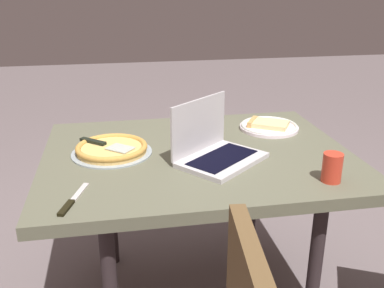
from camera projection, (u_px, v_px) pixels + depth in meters
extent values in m
cube|color=#585845|center=(197.00, 157.00, 1.73)|extent=(1.20, 0.93, 0.04)
cylinder|color=#2B2123|center=(313.00, 280.00, 1.59)|extent=(0.05, 0.05, 0.68)
cylinder|color=#2B2123|center=(110.00, 202.00, 2.14)|extent=(0.05, 0.05, 0.68)
cylinder|color=#2B2123|center=(253.00, 190.00, 2.26)|extent=(0.05, 0.05, 0.68)
cube|color=#BAB5B8|center=(222.00, 160.00, 1.63)|extent=(0.38, 0.37, 0.02)
cube|color=black|center=(222.00, 157.00, 1.62)|extent=(0.30, 0.28, 0.00)
cube|color=#BAB5B8|center=(199.00, 125.00, 1.66)|extent=(0.25, 0.21, 0.21)
cube|color=#8DB4E2|center=(199.00, 125.00, 1.65)|extent=(0.22, 0.18, 0.18)
cylinder|color=white|center=(269.00, 128.00, 1.99)|extent=(0.27, 0.27, 0.01)
torus|color=silver|center=(269.00, 125.00, 1.98)|extent=(0.26, 0.26, 0.01)
cube|color=#DFC581|center=(269.00, 124.00, 1.98)|extent=(0.20, 0.19, 0.02)
cube|color=tan|center=(252.00, 122.00, 2.01)|extent=(0.08, 0.11, 0.03)
cylinder|color=#929FA5|center=(112.00, 153.00, 1.71)|extent=(0.31, 0.31, 0.01)
cylinder|color=tan|center=(112.00, 150.00, 1.71)|extent=(0.27, 0.27, 0.02)
torus|color=#C08B3C|center=(112.00, 147.00, 1.70)|extent=(0.28, 0.28, 0.02)
cube|color=#B4BDB3|center=(120.00, 148.00, 1.68)|extent=(0.12, 0.12, 0.00)
cube|color=black|center=(93.00, 141.00, 1.75)|extent=(0.11, 0.10, 0.01)
cube|color=beige|center=(77.00, 195.00, 1.38)|extent=(0.07, 0.16, 0.00)
cube|color=black|center=(66.00, 208.00, 1.30)|extent=(0.05, 0.09, 0.01)
cylinder|color=red|center=(332.00, 168.00, 1.46)|extent=(0.07, 0.07, 0.10)
cylinder|color=#3F200F|center=(333.00, 160.00, 1.45)|extent=(0.06, 0.06, 0.01)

